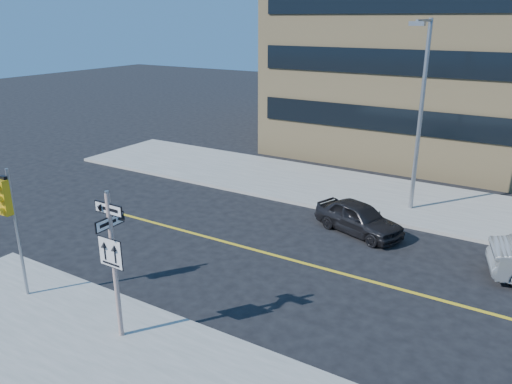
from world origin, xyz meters
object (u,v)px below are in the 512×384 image
Objects in this scene: parked_car_a at (359,218)px; streetlight_a at (420,105)px; traffic_signal at (8,208)px; sign_pole at (113,258)px.

streetlight_a is at bearing -0.23° from parked_car_a.
streetlight_a is (8.00, 13.42, 1.73)m from traffic_signal.
traffic_signal is 15.72m from streetlight_a.
sign_pole is 14.05m from streetlight_a.
streetlight_a reaches higher than traffic_signal.
streetlight_a reaches higher than parked_car_a.
traffic_signal reaches higher than parked_car_a.
parked_car_a is 0.47× the size of streetlight_a.
sign_pole is 1.02× the size of traffic_signal.
sign_pole reaches higher than traffic_signal.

